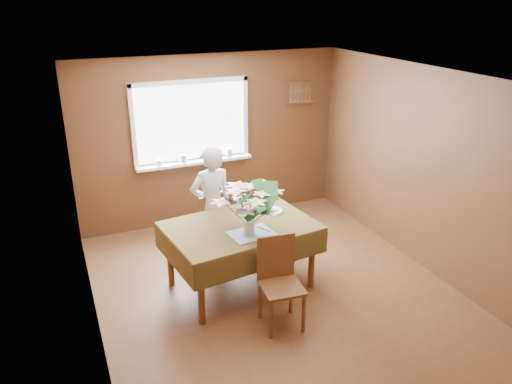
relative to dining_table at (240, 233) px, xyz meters
name	(u,v)px	position (x,y,z in m)	size (l,w,h in m)	color
floor	(274,290)	(0.33, -0.24, -0.71)	(4.50, 4.50, 0.00)	brown
ceiling	(277,77)	(0.33, -0.24, 1.79)	(4.50, 4.50, 0.00)	white
wall_back	(211,140)	(0.33, 2.01, 0.54)	(4.00, 4.00, 0.00)	brown
wall_front	(409,302)	(0.33, -2.49, 0.54)	(4.00, 4.00, 0.00)	brown
wall_left	(85,223)	(-1.67, -0.24, 0.54)	(4.50, 4.50, 0.00)	brown
wall_right	(421,169)	(2.33, -0.24, 0.54)	(4.50, 4.50, 0.00)	brown
window_assembly	(193,136)	(0.03, 1.95, 0.65)	(1.72, 0.20, 1.22)	white
spoon_rack	(301,93)	(1.78, 1.97, 1.14)	(0.44, 0.05, 0.33)	brown
dining_table	(240,233)	(0.00, 0.00, 0.00)	(1.80, 1.34, 0.82)	brown
chair_far	(207,222)	(-0.13, 0.85, -0.21)	(0.50, 0.50, 0.92)	brown
chair_near	(279,278)	(0.12, -0.80, -0.18)	(0.45, 0.45, 0.97)	brown
seated_woman	(211,205)	(-0.10, 0.76, 0.07)	(0.57, 0.37, 1.55)	white
flower_bouquet	(249,204)	(0.01, -0.24, 0.45)	(0.63, 0.63, 0.54)	white
side_plate	(272,211)	(0.49, 0.21, 0.11)	(0.26, 0.26, 0.01)	white
table_knife	(263,229)	(0.20, -0.22, 0.11)	(0.02, 0.21, 0.00)	silver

